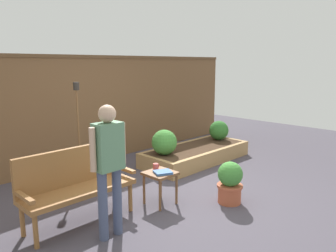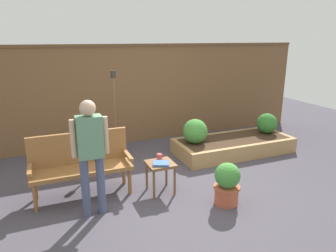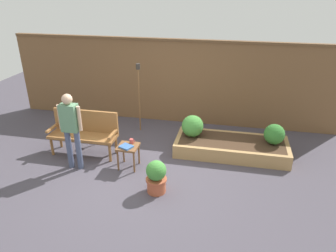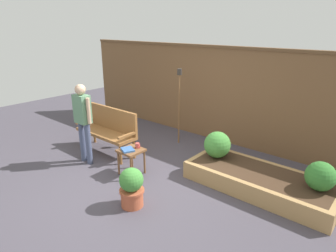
{
  "view_description": "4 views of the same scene",
  "coord_description": "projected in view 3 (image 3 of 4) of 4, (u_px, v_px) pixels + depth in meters",
  "views": [
    {
      "loc": [
        -3.44,
        -3.13,
        2.01
      ],
      "look_at": [
        0.64,
        0.9,
        0.91
      ],
      "focal_mm": 35.3,
      "sensor_mm": 36.0,
      "label": 1
    },
    {
      "loc": [
        -1.86,
        -3.9,
        2.29
      ],
      "look_at": [
        -0.11,
        0.33,
        0.97
      ],
      "focal_mm": 32.96,
      "sensor_mm": 36.0,
      "label": 2
    },
    {
      "loc": [
        1.58,
        -5.08,
        3.42
      ],
      "look_at": [
        0.41,
        0.41,
        0.84
      ],
      "focal_mm": 33.71,
      "sensor_mm": 36.0,
      "label": 3
    },
    {
      "loc": [
        3.28,
        -3.13,
        2.59
      ],
      "look_at": [
        0.16,
        0.54,
        0.92
      ],
      "focal_mm": 31.38,
      "sensor_mm": 36.0,
      "label": 4
    }
  ],
  "objects": [
    {
      "name": "ground_plane",
      "position": [
        143.0,
        171.0,
        6.24
      ],
      "size": [
        14.0,
        14.0,
        0.0
      ],
      "primitive_type": "plane",
      "color": "#47424C"
    },
    {
      "name": "fence_back",
      "position": [
        170.0,
        81.0,
        8.09
      ],
      "size": [
        8.4,
        0.14,
        2.16
      ],
      "color": "brown",
      "rests_on": "ground_plane"
    },
    {
      "name": "garden_bench",
      "position": [
        84.0,
        129.0,
        6.73
      ],
      "size": [
        1.44,
        0.48,
        0.94
      ],
      "color": "#936033",
      "rests_on": "ground_plane"
    },
    {
      "name": "side_table",
      "position": [
        128.0,
        150.0,
        6.23
      ],
      "size": [
        0.4,
        0.4,
        0.48
      ],
      "color": "brown",
      "rests_on": "ground_plane"
    },
    {
      "name": "cup_on_table",
      "position": [
        132.0,
        141.0,
        6.28
      ],
      "size": [
        0.11,
        0.08,
        0.09
      ],
      "color": "#CC4C47",
      "rests_on": "side_table"
    },
    {
      "name": "book_on_table",
      "position": [
        126.0,
        147.0,
        6.13
      ],
      "size": [
        0.3,
        0.28,
        0.03
      ],
      "primitive_type": "cube",
      "rotation": [
        0.0,
        0.0,
        -0.42
      ],
      "color": "#38609E",
      "rests_on": "side_table"
    },
    {
      "name": "potted_boxwood",
      "position": [
        156.0,
        176.0,
        5.51
      ],
      "size": [
        0.37,
        0.37,
        0.62
      ],
      "color": "#B75638",
      "rests_on": "ground_plane"
    },
    {
      "name": "raised_planter_bed",
      "position": [
        231.0,
        147.0,
        6.84
      ],
      "size": [
        2.4,
        1.0,
        0.3
      ],
      "color": "#AD8451",
      "rests_on": "ground_plane"
    },
    {
      "name": "shrub_near_bench",
      "position": [
        193.0,
        126.0,
        6.9
      ],
      "size": [
        0.48,
        0.48,
        0.48
      ],
      "color": "brown",
      "rests_on": "raised_planter_bed"
    },
    {
      "name": "shrub_far_corner",
      "position": [
        274.0,
        134.0,
        6.58
      ],
      "size": [
        0.43,
        0.43,
        0.43
      ],
      "color": "brown",
      "rests_on": "raised_planter_bed"
    },
    {
      "name": "tiki_torch",
      "position": [
        139.0,
        86.0,
        7.49
      ],
      "size": [
        0.1,
        0.1,
        1.69
      ],
      "color": "brown",
      "rests_on": "ground_plane"
    },
    {
      "name": "person_by_bench",
      "position": [
        71.0,
        125.0,
        5.99
      ],
      "size": [
        0.47,
        0.2,
        1.56
      ],
      "color": "#475170",
      "rests_on": "ground_plane"
    }
  ]
}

